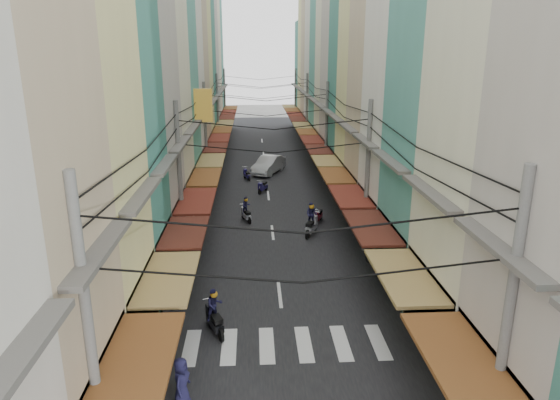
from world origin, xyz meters
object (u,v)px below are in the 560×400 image
object	(u,v)px
white_car	(269,173)
bicycle	(382,263)
market_umbrella	(445,281)
traffic_sign	(416,278)

from	to	relation	value
white_car	bicycle	world-z (taller)	white_car
market_umbrella	traffic_sign	bearing A→B (deg)	168.29
traffic_sign	bicycle	bearing A→B (deg)	86.55
bicycle	market_umbrella	size ratio (longest dim) A/B	0.74
white_car	traffic_sign	size ratio (longest dim) A/B	1.87
bicycle	traffic_sign	bearing A→B (deg)	175.07
market_umbrella	traffic_sign	distance (m)	1.11
white_car	traffic_sign	distance (m)	26.76
white_car	market_umbrella	xyz separation A→B (m)	(5.96, -26.45, 2.05)
bicycle	traffic_sign	size ratio (longest dim) A/B	0.60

